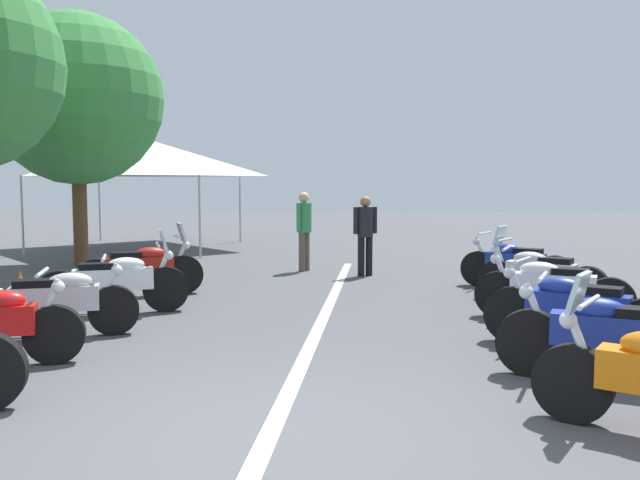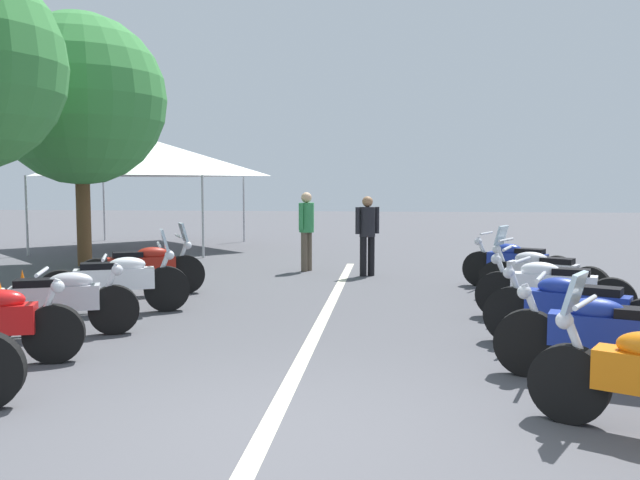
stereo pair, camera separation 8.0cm
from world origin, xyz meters
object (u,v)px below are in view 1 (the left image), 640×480
at_px(motorcycle_right_row_3, 551,288).
at_px(motorcycle_right_row_5, 514,264).
at_px(motorcycle_right_row_1, 615,337).
at_px(motorcycle_left_row_2, 57,301).
at_px(motorcycle_left_row_4, 142,268).
at_px(bystander_1, 365,230).
at_px(event_tent, 142,157).
at_px(motorcycle_right_row_4, 539,274).
at_px(motorcycle_left_row_3, 116,282).
at_px(motorcycle_right_row_2, 576,310).
at_px(traffic_cone_1, 21,291).
at_px(bystander_0, 304,225).
at_px(roadside_tree_1, 77,99).

relative_size(motorcycle_right_row_3, motorcycle_right_row_5, 1.10).
distance_m(motorcycle_right_row_1, motorcycle_right_row_5, 5.75).
height_order(motorcycle_left_row_2, motorcycle_left_row_4, motorcycle_left_row_4).
relative_size(motorcycle_left_row_4, bystander_1, 1.19).
bearing_deg(motorcycle_right_row_1, event_tent, -34.87).
bearing_deg(event_tent, motorcycle_right_row_3, -135.64).
bearing_deg(bystander_1, motorcycle_right_row_3, 4.05).
distance_m(motorcycle_right_row_4, motorcycle_right_row_5, 1.44).
xyz_separation_m(motorcycle_left_row_4, event_tent, (8.07, 2.97, 2.17)).
bearing_deg(motorcycle_left_row_3, motorcycle_right_row_4, -9.13).
height_order(motorcycle_right_row_3, bystander_1, bystander_1).
bearing_deg(motorcycle_left_row_4, motorcycle_right_row_2, -53.33).
height_order(motorcycle_right_row_5, traffic_cone_1, motorcycle_right_row_5).
bearing_deg(motorcycle_right_row_4, motorcycle_right_row_5, -56.59).
xyz_separation_m(motorcycle_left_row_3, traffic_cone_1, (0.09, 1.50, -0.18)).
relative_size(motorcycle_right_row_2, motorcycle_right_row_4, 1.06).
distance_m(motorcycle_left_row_4, bystander_0, 4.19).
xyz_separation_m(motorcycle_left_row_3, bystander_0, (4.98, -2.14, 0.52)).
height_order(motorcycle_left_row_3, motorcycle_left_row_4, motorcycle_left_row_3).
relative_size(motorcycle_left_row_3, motorcycle_left_row_4, 1.04).
bearing_deg(motorcycle_left_row_2, bystander_1, 37.49).
bearing_deg(motorcycle_right_row_2, roadside_tree_1, -10.55).
xyz_separation_m(bystander_0, roadside_tree_1, (0.38, 5.19, 2.77)).
bearing_deg(motorcycle_right_row_3, roadside_tree_1, -11.09).
distance_m(motorcycle_right_row_1, roadside_tree_1, 12.66).
relative_size(bystander_0, event_tent, 0.32).
bearing_deg(bystander_0, motorcycle_right_row_2, 146.35).
bearing_deg(motorcycle_right_row_1, motorcycle_right_row_2, -71.45).
bearing_deg(bystander_1, motorcycle_right_row_4, 16.42).
relative_size(motorcycle_right_row_2, roadside_tree_1, 0.34).
relative_size(motorcycle_right_row_2, event_tent, 0.37).
height_order(motorcycle_right_row_5, bystander_1, bystander_1).
xyz_separation_m(motorcycle_left_row_3, motorcycle_left_row_4, (1.53, 0.18, -0.00)).
bearing_deg(bystander_1, bystander_0, -143.47).
relative_size(motorcycle_left_row_3, event_tent, 0.39).
distance_m(motorcycle_right_row_3, event_tent, 13.47).
bearing_deg(motorcycle_left_row_2, motorcycle_right_row_3, -6.69).
distance_m(motorcycle_left_row_3, motorcycle_right_row_2, 6.20).
xyz_separation_m(motorcycle_left_row_4, motorcycle_right_row_3, (-1.43, -6.32, -0.01)).
distance_m(motorcycle_right_row_5, event_tent, 11.68).
height_order(motorcycle_right_row_4, roadside_tree_1, roadside_tree_1).
height_order(motorcycle_left_row_4, motorcycle_right_row_2, motorcycle_left_row_4).
xyz_separation_m(roadside_tree_1, event_tent, (4.23, 0.10, -1.12)).
height_order(motorcycle_right_row_1, motorcycle_right_row_5, motorcycle_right_row_1).
height_order(bystander_0, roadside_tree_1, roadside_tree_1).
bearing_deg(motorcycle_left_row_3, event_tent, 85.79).
relative_size(motorcycle_right_row_3, bystander_1, 1.25).
bearing_deg(motorcycle_right_row_3, motorcycle_left_row_3, 19.63).
bearing_deg(motorcycle_left_row_2, motorcycle_right_row_5, 14.05).
distance_m(motorcycle_right_row_4, bystander_1, 4.05).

